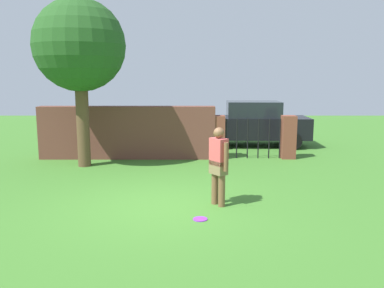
{
  "coord_description": "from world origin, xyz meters",
  "views": [
    {
      "loc": [
        0.6,
        -7.92,
        2.6
      ],
      "look_at": [
        0.57,
        1.73,
        1.0
      ],
      "focal_mm": 37.35,
      "sensor_mm": 36.0,
      "label": 1
    }
  ],
  "objects_px": {
    "car": "(254,124)",
    "frisbee_purple": "(201,219)",
    "tree": "(81,47)",
    "person": "(220,163)"
  },
  "relations": [
    {
      "from": "car",
      "to": "frisbee_purple",
      "type": "bearing_deg",
      "value": 76.76
    },
    {
      "from": "tree",
      "to": "person",
      "type": "distance_m",
      "value": 5.89
    },
    {
      "from": "frisbee_purple",
      "to": "tree",
      "type": "bearing_deg",
      "value": 126.25
    },
    {
      "from": "person",
      "to": "frisbee_purple",
      "type": "relative_size",
      "value": 6.0
    },
    {
      "from": "tree",
      "to": "car",
      "type": "relative_size",
      "value": 1.14
    },
    {
      "from": "tree",
      "to": "person",
      "type": "height_order",
      "value": "tree"
    },
    {
      "from": "car",
      "to": "frisbee_purple",
      "type": "height_order",
      "value": "car"
    },
    {
      "from": "person",
      "to": "car",
      "type": "xyz_separation_m",
      "value": [
        1.81,
        7.36,
        -0.04
      ]
    },
    {
      "from": "person",
      "to": "frisbee_purple",
      "type": "xyz_separation_m",
      "value": [
        -0.39,
        -0.86,
        -0.89
      ]
    },
    {
      "from": "person",
      "to": "frisbee_purple",
      "type": "distance_m",
      "value": 1.3
    }
  ]
}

